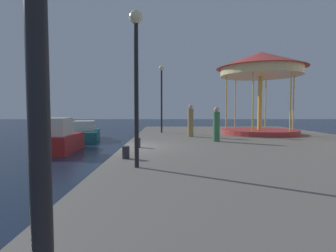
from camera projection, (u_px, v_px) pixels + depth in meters
name	position (u px, v px, depth m)	size (l,w,h in m)	color
ground_plane	(123.00, 165.00, 11.32)	(120.00, 120.00, 0.00)	#162338
quay_dock	(270.00, 155.00, 11.37)	(12.74, 27.88, 0.80)	slate
motorboat_teal	(84.00, 133.00, 20.91)	(3.11, 5.22, 1.52)	#19606B
motorboat_red	(60.00, 139.00, 14.80)	(1.95, 4.10, 1.93)	maroon
carousel	(261.00, 73.00, 17.07)	(5.73, 5.73, 5.34)	#B23333
lamp_post_mid_promenade	(136.00, 60.00, 6.94)	(0.36, 0.36, 4.17)	black
lamp_post_far_end	(162.00, 87.00, 18.06)	(0.36, 0.36, 4.63)	black
bollard_north	(126.00, 152.00, 8.41)	(0.24, 0.24, 0.40)	#2D2D33
bollard_center	(138.00, 143.00, 10.96)	(0.24, 0.24, 0.40)	#2D2D33
person_by_the_water	(216.00, 125.00, 13.03)	(0.34, 0.34, 1.72)	#387247
person_mid_promenade	(191.00, 122.00, 15.44)	(0.34, 0.34, 1.89)	#937A4C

